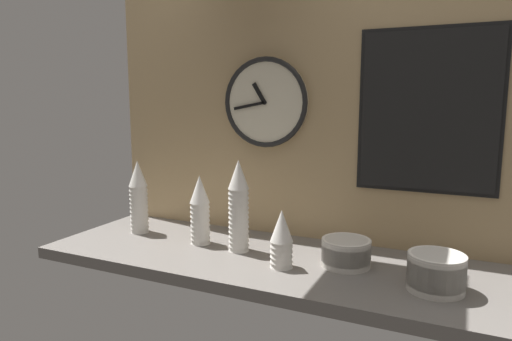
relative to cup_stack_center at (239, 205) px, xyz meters
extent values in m
cube|color=slate|center=(0.12, 0.00, -0.18)|extent=(1.60, 0.56, 0.04)
cube|color=tan|center=(0.12, 0.26, 0.36)|extent=(1.60, 0.03, 1.05)
cone|color=white|center=(0.00, 0.00, -0.11)|extent=(0.07, 0.07, 0.10)
cone|color=white|center=(0.00, 0.00, -0.09)|extent=(0.07, 0.07, 0.10)
cone|color=white|center=(0.00, 0.00, -0.08)|extent=(0.07, 0.07, 0.10)
cone|color=white|center=(0.00, 0.00, -0.06)|extent=(0.07, 0.07, 0.10)
cone|color=white|center=(0.00, 0.00, -0.04)|extent=(0.07, 0.07, 0.10)
cone|color=white|center=(0.00, 0.00, -0.03)|extent=(0.07, 0.07, 0.10)
cone|color=white|center=(0.00, 0.00, -0.01)|extent=(0.07, 0.07, 0.10)
cone|color=white|center=(0.00, 0.00, 0.01)|extent=(0.07, 0.07, 0.10)
cone|color=white|center=(0.00, 0.00, 0.03)|extent=(0.07, 0.07, 0.10)
cone|color=white|center=(0.00, 0.00, 0.04)|extent=(0.07, 0.07, 0.10)
cone|color=white|center=(0.00, 0.00, 0.06)|extent=(0.07, 0.07, 0.10)
cone|color=white|center=(0.00, 0.00, 0.08)|extent=(0.07, 0.07, 0.10)
cone|color=white|center=(0.00, 0.00, 0.09)|extent=(0.07, 0.07, 0.10)
cone|color=white|center=(0.00, 0.00, 0.11)|extent=(0.07, 0.07, 0.10)
cone|color=white|center=(0.20, -0.09, -0.11)|extent=(0.07, 0.07, 0.10)
cone|color=white|center=(0.20, -0.09, -0.09)|extent=(0.07, 0.07, 0.10)
cone|color=white|center=(0.20, -0.09, -0.08)|extent=(0.07, 0.07, 0.10)
cone|color=white|center=(0.20, -0.09, -0.06)|extent=(0.07, 0.07, 0.10)
cone|color=white|center=(0.20, -0.09, -0.04)|extent=(0.07, 0.07, 0.10)
cone|color=white|center=(0.20, -0.09, -0.03)|extent=(0.07, 0.07, 0.10)
cone|color=white|center=(-0.17, 0.01, -0.11)|extent=(0.07, 0.07, 0.10)
cone|color=white|center=(-0.17, 0.01, -0.09)|extent=(0.07, 0.07, 0.10)
cone|color=white|center=(-0.17, 0.01, -0.08)|extent=(0.07, 0.07, 0.10)
cone|color=white|center=(-0.17, 0.01, -0.06)|extent=(0.07, 0.07, 0.10)
cone|color=white|center=(-0.17, 0.01, -0.04)|extent=(0.07, 0.07, 0.10)
cone|color=white|center=(-0.17, 0.01, -0.03)|extent=(0.07, 0.07, 0.10)
cone|color=white|center=(-0.17, 0.01, -0.01)|extent=(0.07, 0.07, 0.10)
cone|color=white|center=(-0.17, 0.01, 0.01)|extent=(0.07, 0.07, 0.10)
cone|color=white|center=(-0.17, 0.01, 0.03)|extent=(0.07, 0.07, 0.10)
cone|color=white|center=(-0.17, 0.01, 0.04)|extent=(0.07, 0.07, 0.10)
cone|color=white|center=(-0.47, 0.03, -0.11)|extent=(0.07, 0.07, 0.10)
cone|color=white|center=(-0.47, 0.03, -0.09)|extent=(0.07, 0.07, 0.10)
cone|color=white|center=(-0.47, 0.03, -0.08)|extent=(0.07, 0.07, 0.10)
cone|color=white|center=(-0.47, 0.03, -0.06)|extent=(0.07, 0.07, 0.10)
cone|color=white|center=(-0.47, 0.03, -0.04)|extent=(0.07, 0.07, 0.10)
cone|color=white|center=(-0.47, 0.03, -0.03)|extent=(0.07, 0.07, 0.10)
cone|color=white|center=(-0.47, 0.03, -0.01)|extent=(0.07, 0.07, 0.10)
cone|color=white|center=(-0.47, 0.03, 0.01)|extent=(0.07, 0.07, 0.10)
cone|color=white|center=(-0.47, 0.03, 0.03)|extent=(0.07, 0.07, 0.10)
cone|color=white|center=(-0.47, 0.03, 0.04)|extent=(0.07, 0.07, 0.10)
cone|color=white|center=(-0.47, 0.03, 0.06)|extent=(0.07, 0.07, 0.10)
cone|color=white|center=(-0.47, 0.03, 0.08)|extent=(0.07, 0.07, 0.10)
cylinder|color=beige|center=(0.66, -0.07, -0.15)|extent=(0.16, 0.16, 0.04)
cylinder|color=beige|center=(0.66, -0.07, -0.13)|extent=(0.16, 0.16, 0.04)
cylinder|color=beige|center=(0.66, -0.07, -0.11)|extent=(0.16, 0.16, 0.04)
cylinder|color=beige|center=(0.66, -0.07, -0.09)|extent=(0.16, 0.16, 0.04)
cylinder|color=beige|center=(0.66, -0.07, -0.08)|extent=(0.16, 0.16, 0.04)
torus|color=white|center=(0.66, -0.07, -0.06)|extent=(0.16, 0.16, 0.01)
cylinder|color=beige|center=(0.38, 0.01, -0.15)|extent=(0.16, 0.16, 0.04)
cylinder|color=beige|center=(0.38, 0.01, -0.13)|extent=(0.16, 0.16, 0.04)
cylinder|color=beige|center=(0.38, 0.01, -0.11)|extent=(0.16, 0.16, 0.04)
cylinder|color=beige|center=(0.38, 0.01, -0.09)|extent=(0.16, 0.16, 0.04)
torus|color=white|center=(0.38, 0.01, -0.08)|extent=(0.16, 0.16, 0.01)
cylinder|color=beige|center=(0.00, 0.23, 0.36)|extent=(0.34, 0.02, 0.34)
torus|color=black|center=(0.00, 0.23, 0.36)|extent=(0.35, 0.02, 0.35)
cube|color=black|center=(-0.03, 0.22, 0.39)|extent=(0.06, 0.01, 0.08)
cube|color=black|center=(-0.07, 0.22, 0.34)|extent=(0.13, 0.01, 0.04)
cylinder|color=black|center=(0.00, 0.22, 0.36)|extent=(0.02, 0.01, 0.02)
cube|color=black|center=(0.59, 0.24, 0.33)|extent=(0.46, 0.01, 0.55)
cube|color=black|center=(0.59, 0.24, 0.33)|extent=(0.44, 0.01, 0.53)
camera|label=1|loc=(0.72, -1.39, 0.37)|focal=32.00mm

